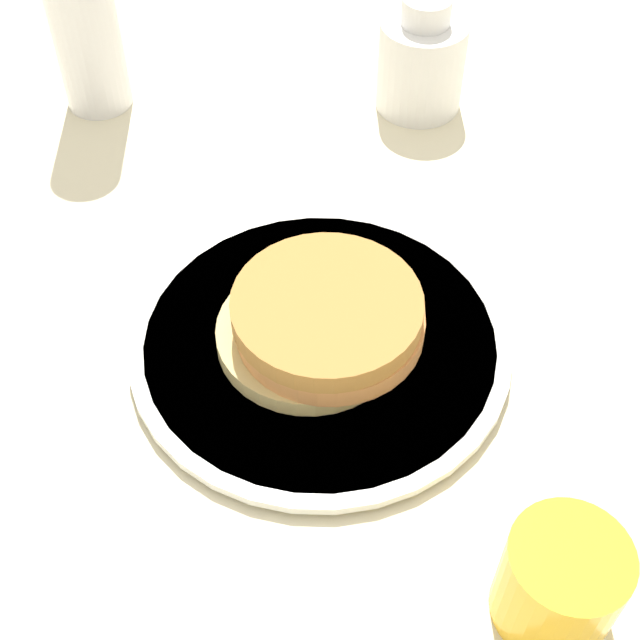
% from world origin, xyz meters
% --- Properties ---
extents(ground_plane, '(4.00, 4.00, 0.00)m').
position_xyz_m(ground_plane, '(0.00, 0.00, 0.00)').
color(ground_plane, beige).
extents(plate, '(0.29, 0.29, 0.01)m').
position_xyz_m(plate, '(0.02, -0.02, 0.01)').
color(plate, silver).
rests_on(plate, ground_plane).
extents(pancake_stack, '(0.15, 0.14, 0.05)m').
position_xyz_m(pancake_stack, '(0.02, -0.02, 0.04)').
color(pancake_stack, '#D3BC77').
rests_on(pancake_stack, plate).
extents(juice_glass, '(0.07, 0.07, 0.07)m').
position_xyz_m(juice_glass, '(-0.10, 0.19, 0.04)').
color(juice_glass, yellow).
rests_on(juice_glass, ground_plane).
extents(cream_jug, '(0.08, 0.08, 0.11)m').
position_xyz_m(cream_jug, '(-0.09, -0.32, 0.05)').
color(cream_jug, white).
rests_on(cream_jug, ground_plane).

